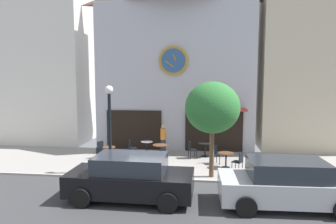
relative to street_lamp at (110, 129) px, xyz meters
name	(u,v)px	position (x,y,z in m)	size (l,w,h in m)	color
ground_plane	(151,186)	(2.07, -1.40, -1.99)	(25.27, 12.08, 0.13)	gray
clock_building	(175,57)	(2.35, 5.78, 3.46)	(9.29, 3.59, 10.52)	#B2B2BC
neighbor_building_left	(45,54)	(-6.67, 7.12, 3.81)	(6.42, 4.97, 11.54)	silver
neighbor_building_right	(317,31)	(10.75, 6.74, 4.98)	(6.78, 4.21, 13.88)	beige
street_lamp	(110,129)	(0.00, 0.00, 0.00)	(0.36, 0.36, 3.86)	black
street_tree	(212,108)	(4.44, -0.06, 0.98)	(2.28, 2.06, 4.05)	brown
cafe_table_rightmost	(109,152)	(-0.61, 1.74, -1.46)	(0.63, 0.63, 0.76)	black
cafe_table_near_curb	(147,146)	(1.02, 3.30, -1.46)	(0.65, 0.65, 0.75)	black
cafe_table_center	(160,148)	(1.87, 2.52, -1.41)	(0.78, 0.78, 0.76)	black
cafe_table_near_door	(205,146)	(4.18, 3.26, -1.40)	(0.77, 0.77, 0.76)	black
cafe_table_center_right	(226,157)	(5.14, 1.33, -1.45)	(0.72, 0.72, 0.72)	black
cafe_chair_corner	(191,148)	(3.45, 2.88, -1.43)	(0.51, 0.51, 0.90)	black
cafe_chair_near_tree	(131,147)	(0.27, 2.86, -1.43)	(0.52, 0.52, 0.90)	black
cafe_chair_near_lamp	(214,153)	(4.62, 2.01, -1.43)	(0.52, 0.52, 0.90)	black
cafe_chair_outer	(101,155)	(-0.76, 0.93, -1.43)	(0.52, 0.52, 0.90)	black
cafe_chair_left_end	(101,149)	(-1.19, 2.29, -1.43)	(0.56, 0.56, 0.90)	black
cafe_chair_facing_wall	(239,160)	(5.67, 0.76, -1.43)	(0.56, 0.56, 0.90)	black
pedestrian_orange	(163,139)	(1.91, 3.50, -1.10)	(0.44, 0.44, 1.67)	#2D2D38
parked_car_black	(131,178)	(1.60, -2.83, -1.20)	(4.33, 2.09, 1.55)	black
parked_car_silver	(286,184)	(6.78, -2.84, -1.20)	(4.35, 2.12, 1.55)	#B7BABF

